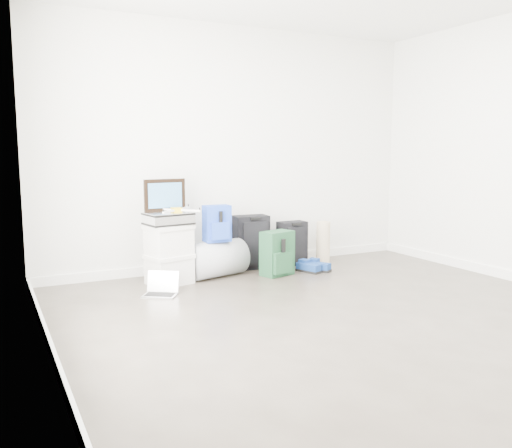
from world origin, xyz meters
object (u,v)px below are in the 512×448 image
large_suitcase (251,242)px  carry_on (292,243)px  briefcase (168,219)px  duffel_bag (216,259)px  boxes_stack (169,254)px  laptop (161,289)px

large_suitcase → carry_on: (0.51, -0.06, -0.05)m
briefcase → large_suitcase: briefcase is taller
duffel_bag → carry_on: 1.03m
briefcase → carry_on: size_ratio=0.84×
boxes_stack → briefcase: briefcase is taller
large_suitcase → duffel_bag: bearing=-154.6°
boxes_stack → briefcase: size_ratio=1.39×
carry_on → briefcase: bearing=-173.6°
boxes_stack → briefcase: bearing=165.3°
duffel_bag → large_suitcase: (0.51, 0.20, 0.11)m
briefcase → laptop: briefcase is taller
briefcase → carry_on: (1.56, 0.22, -0.41)m
duffel_bag → carry_on: size_ratio=1.21×
duffel_bag → carry_on: carry_on is taller
boxes_stack → carry_on: bearing=-6.8°
duffel_bag → laptop: (-0.74, -0.44, -0.14)m
carry_on → laptop: size_ratio=1.39×
large_suitcase → boxes_stack: bearing=-161.9°
boxes_stack → carry_on: boxes_stack is taller
boxes_stack → duffel_bag: (0.54, 0.07, -0.11)m
duffel_bag → laptop: duffel_bag is taller
duffel_bag → laptop: bearing=-163.5°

